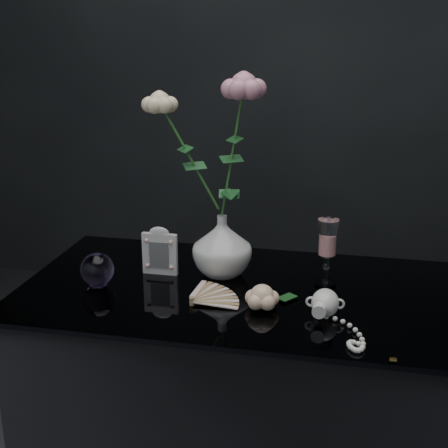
% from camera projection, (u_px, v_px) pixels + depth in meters
% --- Properties ---
extents(table, '(1.05, 0.58, 0.76)m').
position_uv_depth(table, '(236.00, 422.00, 1.63)').
color(table, black).
rests_on(table, ground).
extents(vase, '(0.19, 0.19, 0.16)m').
position_uv_depth(vase, '(222.00, 246.00, 1.57)').
color(vase, silver).
rests_on(vase, table).
extents(wine_glass, '(0.06, 0.06, 0.17)m').
position_uv_depth(wine_glass, '(327.00, 253.00, 1.51)').
color(wine_glass, white).
rests_on(wine_glass, table).
extents(picture_frame, '(0.09, 0.07, 0.13)m').
position_uv_depth(picture_frame, '(160.00, 251.00, 1.58)').
color(picture_frame, silver).
rests_on(picture_frame, table).
extents(paperweight, '(0.10, 0.10, 0.08)m').
position_uv_depth(paperweight, '(97.00, 269.00, 1.52)').
color(paperweight, '#956FB5').
rests_on(paperweight, table).
extents(paper_fan, '(0.26, 0.24, 0.02)m').
position_uv_depth(paper_fan, '(192.00, 300.00, 1.42)').
color(paper_fan, beige).
rests_on(paper_fan, table).
extents(loose_rose, '(0.19, 0.21, 0.06)m').
position_uv_depth(loose_rose, '(262.00, 297.00, 1.40)').
color(loose_rose, beige).
rests_on(loose_rose, table).
extents(pearl_jar, '(0.22, 0.23, 0.06)m').
position_uv_depth(pearl_jar, '(325.00, 302.00, 1.37)').
color(pearl_jar, silver).
rests_on(pearl_jar, table).
extents(roses, '(0.27, 0.13, 0.40)m').
position_uv_depth(roses, '(211.00, 141.00, 1.50)').
color(roses, beige).
rests_on(roses, vase).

